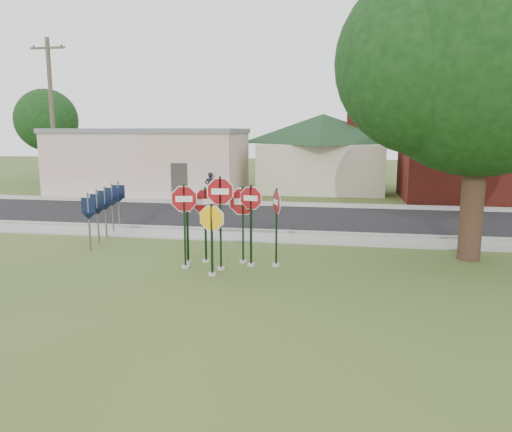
% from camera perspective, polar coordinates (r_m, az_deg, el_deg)
% --- Properties ---
extents(ground, '(120.00, 120.00, 0.00)m').
position_cam_1_polar(ground, '(14.01, -4.92, -7.19)').
color(ground, '#395720').
rests_on(ground, ground).
extents(sidewalk_near, '(60.00, 1.60, 0.06)m').
position_cam_1_polar(sidewalk_near, '(19.20, -0.72, -2.41)').
color(sidewalk_near, gray).
rests_on(sidewalk_near, ground).
extents(road, '(60.00, 7.00, 0.04)m').
position_cam_1_polar(road, '(23.56, 1.31, -0.16)').
color(road, black).
rests_on(road, ground).
extents(sidewalk_far, '(60.00, 1.60, 0.06)m').
position_cam_1_polar(sidewalk_far, '(27.76, 2.65, 1.36)').
color(sidewalk_far, gray).
rests_on(sidewalk_far, ground).
extents(curb, '(60.00, 0.20, 0.14)m').
position_cam_1_polar(curb, '(20.15, -0.19, -1.71)').
color(curb, gray).
rests_on(curb, ground).
extents(stop_sign_center, '(1.08, 0.24, 2.88)m').
position_cam_1_polar(stop_sign_center, '(14.53, -4.09, 0.83)').
color(stop_sign_center, '#A5A29A').
rests_on(stop_sign_center, ground).
extents(stop_sign_yellow, '(1.00, 0.24, 2.16)m').
position_cam_1_polar(stop_sign_yellow, '(14.04, -5.08, -1.78)').
color(stop_sign_yellow, '#A5A29A').
rests_on(stop_sign_yellow, ground).
extents(stop_sign_left, '(1.05, 0.25, 2.63)m').
position_cam_1_polar(stop_sign_left, '(14.84, -8.18, 0.22)').
color(stop_sign_left, '#A5A29A').
rests_on(stop_sign_left, ground).
extents(stop_sign_right, '(0.95, 0.24, 2.57)m').
position_cam_1_polar(stop_sign_right, '(14.93, -0.58, 0.11)').
color(stop_sign_right, '#A5A29A').
rests_on(stop_sign_right, ground).
extents(stop_sign_back_right, '(1.15, 0.29, 2.52)m').
position_cam_1_polar(stop_sign_back_right, '(15.29, -1.50, 0.34)').
color(stop_sign_back_right, '#A5A29A').
rests_on(stop_sign_back_right, ground).
extents(stop_sign_back_left, '(0.94, 0.63, 2.47)m').
position_cam_1_polar(stop_sign_back_left, '(15.45, -5.81, 0.24)').
color(stop_sign_back_left, '#A5A29A').
rests_on(stop_sign_back_left, ground).
extents(stop_sign_far_right, '(0.41, 0.94, 2.48)m').
position_cam_1_polar(stop_sign_far_right, '(14.93, 2.35, -0.11)').
color(stop_sign_far_right, '#A5A29A').
rests_on(stop_sign_far_right, ground).
extents(stop_sign_far_left, '(0.67, 0.83, 2.48)m').
position_cam_1_polar(stop_sign_far_left, '(15.39, -7.87, 0.13)').
color(stop_sign_far_left, '#A5A29A').
rests_on(stop_sign_far_left, ground).
extents(route_sign_row, '(1.43, 4.63, 2.00)m').
position_cam_1_polar(route_sign_row, '(19.78, -16.85, 1.05)').
color(route_sign_row, '#59595E').
rests_on(route_sign_row, ground).
extents(building_stucco, '(12.20, 6.20, 4.20)m').
position_cam_1_polar(building_stucco, '(33.42, -12.05, 6.23)').
color(building_stucco, beige).
rests_on(building_stucco, ground).
extents(building_house, '(11.60, 11.60, 6.20)m').
position_cam_1_polar(building_house, '(34.98, 7.64, 8.96)').
color(building_house, beige).
rests_on(building_house, ground).
extents(building_brick, '(10.20, 6.20, 4.75)m').
position_cam_1_polar(building_brick, '(32.61, 25.23, 5.89)').
color(building_brick, maroon).
rests_on(building_brick, ground).
extents(oak_tree, '(11.06, 10.46, 10.12)m').
position_cam_1_polar(oak_tree, '(17.08, 24.55, 16.66)').
color(oak_tree, '#322116').
rests_on(oak_tree, ground).
extents(utility_pole_near, '(2.20, 0.26, 9.50)m').
position_cam_1_polar(utility_pole_near, '(33.14, -22.27, 10.58)').
color(utility_pole_near, '#4A4131').
rests_on(utility_pole_near, ground).
extents(bg_tree_left, '(4.90, 4.90, 7.35)m').
position_cam_1_polar(bg_tree_left, '(43.78, -22.84, 10.05)').
color(bg_tree_left, '#322116').
rests_on(bg_tree_left, ground).
extents(pedestrian, '(0.70, 0.57, 1.68)m').
position_cam_1_polar(pedestrian, '(28.51, -5.25, 3.32)').
color(pedestrian, black).
rests_on(pedestrian, sidewalk_far).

